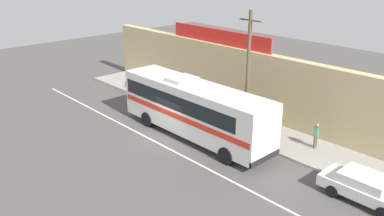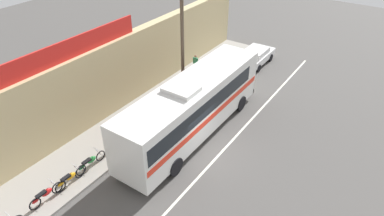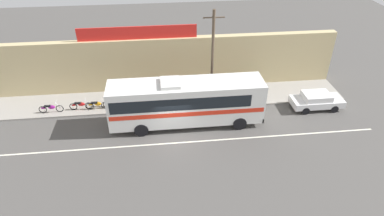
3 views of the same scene
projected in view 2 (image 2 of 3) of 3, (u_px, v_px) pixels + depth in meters
name	position (u px, v px, depth m)	size (l,w,h in m)	color
ground_plane	(205.00, 152.00, 19.31)	(70.00, 70.00, 0.00)	#4F4C49
sidewalk_slab	(137.00, 121.00, 21.70)	(30.00, 3.60, 0.14)	gray
storefront_facade	(108.00, 80.00, 21.42)	(30.00, 0.70, 4.80)	tan
storefront_billboard	(68.00, 50.00, 18.14)	(9.89, 0.12, 1.10)	red
road_center_stripe	(217.00, 157.00, 18.93)	(30.00, 0.14, 0.01)	silver
intercity_bus	(192.00, 105.00, 19.58)	(11.52, 2.69, 3.78)	silver
parked_car	(256.00, 56.00, 28.34)	(4.21, 1.87, 1.37)	silver
utility_pole	(182.00, 47.00, 21.10)	(1.60, 0.22, 8.00)	brown
motorcycle_red	(45.00, 194.00, 15.92)	(1.85, 0.56, 0.94)	black
motorcycle_black	(90.00, 162.00, 17.80)	(1.96, 0.56, 0.94)	black
motorcycle_green	(70.00, 178.00, 16.80)	(1.82, 0.56, 0.94)	black
pedestrian_by_curb	(196.00, 63.00, 26.51)	(0.30, 0.48, 1.59)	brown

